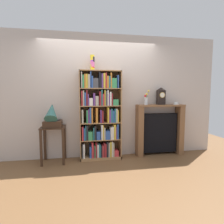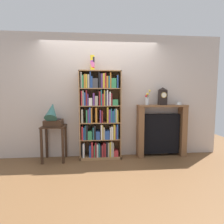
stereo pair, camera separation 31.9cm
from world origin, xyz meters
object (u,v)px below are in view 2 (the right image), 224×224
object	(u,v)px
mantel_clock	(163,96)
flower_vase	(147,99)
gramophone	(53,116)
side_table_left	(54,136)
fireplace_mantel	(161,131)
bookshelf	(100,117)
cup_stack	(92,63)
teacup_with_saucer	(179,104)

from	to	relation	value
mantel_clock	flower_vase	distance (m)	0.35
gramophone	mantel_clock	size ratio (longest dim) A/B	1.40
side_table_left	fireplace_mantel	size ratio (longest dim) A/B	0.64
side_table_left	mantel_clock	bearing A→B (deg)	1.96
bookshelf	fireplace_mantel	world-z (taller)	bookshelf
cup_stack	fireplace_mantel	distance (m)	2.10
mantel_clock	teacup_with_saucer	bearing A→B (deg)	0.35
cup_stack	mantel_clock	xyz separation A→B (m)	(1.52, 0.00, -0.68)
gramophone	flower_vase	distance (m)	2.01
fireplace_mantel	mantel_clock	size ratio (longest dim) A/B	3.00
teacup_with_saucer	fireplace_mantel	bearing A→B (deg)	176.64
gramophone	teacup_with_saucer	distance (m)	2.71
flower_vase	teacup_with_saucer	size ratio (longest dim) A/B	2.28
cup_stack	teacup_with_saucer	world-z (taller)	cup_stack
bookshelf	gramophone	distance (m)	0.96
flower_vase	cup_stack	bearing A→B (deg)	179.90
gramophone	fireplace_mantel	xyz separation A→B (m)	(2.32, 0.17, -0.38)
side_table_left	flower_vase	xyz separation A→B (m)	(1.97, 0.07, 0.76)
side_table_left	mantel_clock	xyz separation A→B (m)	(2.32, 0.08, 0.82)
bookshelf	cup_stack	bearing A→B (deg)	170.37
mantel_clock	fireplace_mantel	bearing A→B (deg)	95.79
gramophone	mantel_clock	bearing A→B (deg)	3.59
gramophone	fireplace_mantel	world-z (taller)	gramophone
mantel_clock	side_table_left	bearing A→B (deg)	-178.04
cup_stack	teacup_with_saucer	distance (m)	2.07
bookshelf	gramophone	world-z (taller)	bookshelf
side_table_left	mantel_clock	size ratio (longest dim) A/B	1.92
fireplace_mantel	teacup_with_saucer	size ratio (longest dim) A/B	8.01
cup_stack	gramophone	size ratio (longest dim) A/B	0.59
bookshelf	mantel_clock	world-z (taller)	bookshelf
gramophone	flower_vase	world-z (taller)	flower_vase
fireplace_mantel	cup_stack	bearing A→B (deg)	-178.90
bookshelf	cup_stack	xyz separation A→B (m)	(-0.15, 0.02, 1.13)
gramophone	mantel_clock	world-z (taller)	mantel_clock
bookshelf	teacup_with_saucer	size ratio (longest dim) A/B	13.00
flower_vase	teacup_with_saucer	distance (m)	0.73
mantel_clock	flower_vase	bearing A→B (deg)	-178.91
flower_vase	side_table_left	bearing A→B (deg)	-177.88
side_table_left	teacup_with_saucer	size ratio (longest dim) A/B	5.12
bookshelf	flower_vase	xyz separation A→B (m)	(1.02, 0.02, 0.38)
gramophone	flower_vase	xyz separation A→B (m)	(1.97, 0.14, 0.33)
teacup_with_saucer	flower_vase	bearing A→B (deg)	-179.30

